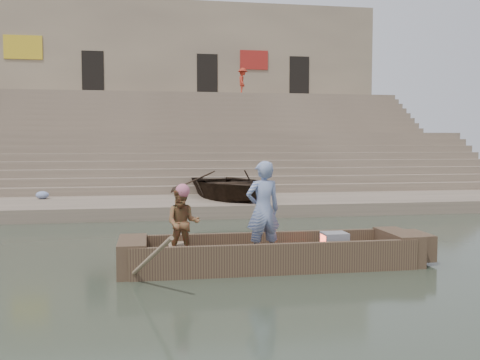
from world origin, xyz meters
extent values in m
plane|color=#2D3729|center=(0.00, 0.00, 0.00)|extent=(120.00, 120.00, 0.00)
cube|color=gray|center=(0.00, 8.00, 0.20)|extent=(32.00, 4.00, 0.40)
cube|color=gray|center=(0.00, 15.50, 1.40)|extent=(32.00, 3.00, 2.80)
cube|color=gray|center=(0.00, 22.50, 2.60)|extent=(32.00, 3.00, 5.20)
cube|color=gray|center=(0.00, 10.25, 0.35)|extent=(32.00, 0.50, 0.70)
cube|color=gray|center=(0.00, 10.75, 0.50)|extent=(32.00, 0.50, 1.00)
cube|color=gray|center=(0.00, 11.25, 0.65)|extent=(32.00, 0.50, 1.30)
cube|color=gray|center=(0.00, 11.75, 0.80)|extent=(32.00, 0.50, 1.60)
cube|color=gray|center=(0.00, 12.25, 0.95)|extent=(32.00, 0.50, 1.90)
cube|color=gray|center=(0.00, 12.75, 1.10)|extent=(32.00, 0.50, 2.20)
cube|color=gray|center=(0.00, 13.25, 1.25)|extent=(32.00, 0.50, 2.50)
cube|color=gray|center=(0.00, 13.75, 1.40)|extent=(32.00, 0.50, 2.80)
cube|color=gray|center=(0.00, 17.25, 1.55)|extent=(32.00, 0.50, 3.10)
cube|color=gray|center=(0.00, 17.75, 1.70)|extent=(32.00, 0.50, 3.40)
cube|color=gray|center=(0.00, 18.25, 1.85)|extent=(32.00, 0.50, 3.70)
cube|color=gray|center=(0.00, 18.75, 2.00)|extent=(32.00, 0.50, 4.00)
cube|color=gray|center=(0.00, 19.25, 2.15)|extent=(32.00, 0.50, 4.30)
cube|color=gray|center=(0.00, 19.75, 2.30)|extent=(32.00, 0.50, 4.60)
cube|color=gray|center=(0.00, 20.25, 2.45)|extent=(32.00, 0.50, 4.90)
cube|color=gray|center=(0.00, 20.75, 2.60)|extent=(32.00, 0.50, 5.20)
cube|color=tan|center=(0.00, 26.50, 5.60)|extent=(32.00, 5.00, 11.20)
cube|color=black|center=(-2.00, 24.05, 6.60)|extent=(1.30, 0.18, 2.60)
cube|color=black|center=(5.00, 24.05, 6.60)|extent=(1.30, 0.18, 2.60)
cube|color=black|center=(11.00, 24.05, 6.60)|extent=(1.30, 0.18, 2.60)
cube|color=gold|center=(-6.00, 23.98, 8.00)|extent=(2.20, 0.10, 1.40)
cube|color=maroon|center=(8.00, 23.98, 7.60)|extent=(1.80, 0.10, 1.20)
cube|color=brown|center=(3.58, -0.37, 0.11)|extent=(5.00, 1.30, 0.22)
cube|color=brown|center=(3.58, -0.99, 0.28)|extent=(5.20, 0.12, 0.56)
cube|color=brown|center=(3.58, 0.25, 0.28)|extent=(5.20, 0.12, 0.56)
cube|color=brown|center=(1.03, -0.37, 0.30)|extent=(0.50, 1.30, 0.60)
cube|color=brown|center=(6.13, -0.37, 0.30)|extent=(0.50, 1.30, 0.60)
cube|color=brown|center=(6.53, -0.37, 0.32)|extent=(0.35, 0.90, 0.50)
cube|color=#937A5B|center=(1.83, -0.37, 0.40)|extent=(0.30, 1.20, 0.08)
cylinder|color=#937A5B|center=(1.18, -1.27, 0.30)|extent=(1.03, 2.10, 1.36)
sphere|color=#BF5E77|center=(1.94, -0.37, 1.46)|extent=(0.26, 0.26, 0.26)
imported|color=navy|center=(3.39, -0.56, 1.11)|extent=(0.71, 0.53, 1.78)
imported|color=#216429|center=(1.94, -0.37, 0.87)|extent=(0.69, 0.57, 1.30)
cube|color=gray|center=(4.83, -0.37, 0.42)|extent=(0.46, 0.42, 0.40)
cube|color=#E5593F|center=(4.62, -0.37, 0.42)|extent=(0.04, 0.34, 0.32)
imported|color=#2D2116|center=(4.06, 8.27, 0.89)|extent=(4.33, 5.35, 0.98)
imported|color=#AC2E1D|center=(6.90, 21.85, 5.99)|extent=(0.81, 1.13, 1.59)
ellipsoid|color=#3F5999|center=(-2.30, 9.17, 0.53)|extent=(0.44, 0.44, 0.26)
camera|label=1|loc=(1.36, -10.09, 2.34)|focal=40.20mm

